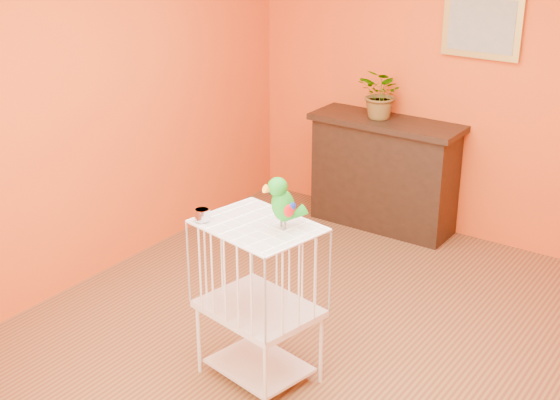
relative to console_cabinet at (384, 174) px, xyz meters
The scene contains 8 objects.
ground 2.18m from the console_cabinet, 71.90° to the right, with size 4.50×4.50×0.00m, color brown.
room_shell 2.40m from the console_cabinet, 71.90° to the right, with size 4.50×4.50×4.50m.
console_cabinet is the anchor object (origin of this frame).
potted_plant 0.64m from the console_cabinet, 139.35° to the right, with size 0.37×0.42×0.32m, color #26722D.
framed_picture 1.45m from the console_cabinet, 16.05° to the left, with size 0.62×0.04×0.50m.
birdcage 2.45m from the console_cabinet, 79.23° to the right, with size 0.73×0.61×1.00m.
feed_cup 2.60m from the console_cabinet, 86.23° to the right, with size 0.09×0.09×0.06m, color silver.
parrot 2.52m from the console_cabinet, 75.91° to the right, with size 0.20×0.25×0.30m.
Camera 1 is at (2.14, -3.53, 2.74)m, focal length 50.00 mm.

